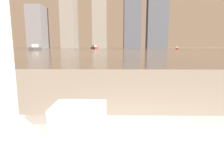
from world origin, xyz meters
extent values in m
cube|color=white|center=(-0.18, 0.93, 0.52)|extent=(0.26, 0.18, 0.04)
cube|color=white|center=(-0.18, 0.93, 0.56)|extent=(0.26, 0.18, 0.04)
cube|color=white|center=(-0.18, 0.93, 0.60)|extent=(0.26, 0.18, 0.04)
cube|color=gray|center=(0.00, 62.00, 0.01)|extent=(180.00, 110.00, 0.01)
cube|color=maroon|center=(-8.89, 77.08, 0.39)|extent=(3.62, 4.49, 0.76)
cube|color=#B2A893|center=(-8.89, 77.08, 1.21)|extent=(1.80, 1.97, 0.87)
cube|color=#4C4C51|center=(-20.93, 46.18, 0.38)|extent=(1.82, 4.33, 0.74)
cube|color=silver|center=(-20.93, 46.18, 1.17)|extent=(1.19, 1.67, 0.84)
cube|color=maroon|center=(21.95, 62.60, 0.25)|extent=(1.82, 2.86, 0.47)
cube|color=silver|center=(21.95, 62.60, 0.75)|extent=(0.99, 1.19, 0.54)
cube|color=slate|center=(-50.98, 118.00, 13.49)|extent=(10.02, 13.15, 26.98)
cube|color=gray|center=(-29.89, 118.00, 30.64)|extent=(8.75, 13.72, 61.28)
cube|color=gray|center=(-9.93, 118.00, 23.04)|extent=(9.10, 8.09, 46.08)
cube|color=#4C515B|center=(27.55, 118.00, 24.30)|extent=(13.24, 7.13, 48.60)
camera|label=1|loc=(-0.01, 0.12, 0.90)|focal=28.00mm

